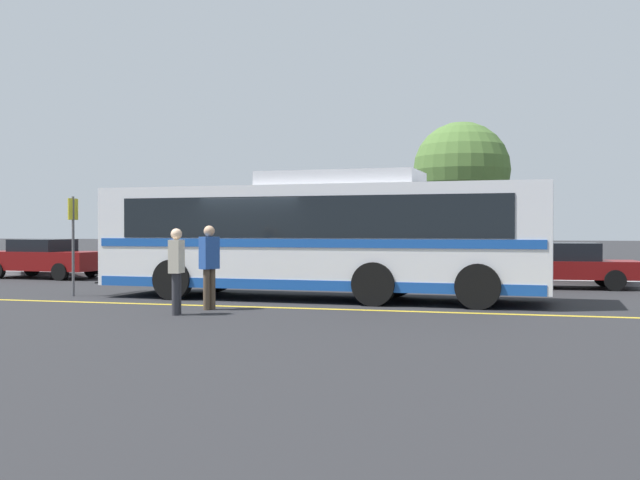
{
  "coord_description": "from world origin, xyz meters",
  "views": [
    {
      "loc": [
        6.3,
        -17.62,
        1.73
      ],
      "look_at": [
        1.45,
        0.36,
        1.48
      ],
      "focal_mm": 42.0,
      "sensor_mm": 36.0,
      "label": 1
    }
  ],
  "objects": [
    {
      "name": "ground_plane",
      "position": [
        0.0,
        0.0,
        0.0
      ],
      "size": [
        220.0,
        220.0,
        0.0
      ],
      "primitive_type": "plane",
      "color": "#262628"
    },
    {
      "name": "lane_strip_0",
      "position": [
        1.45,
        -1.84,
        0.0
      ],
      "size": [
        31.1,
        0.2,
        0.01
      ],
      "primitive_type": "cube",
      "rotation": [
        0.0,
        0.0,
        1.57
      ],
      "color": "gold",
      "rests_on": "ground_plane"
    },
    {
      "name": "curb_strip",
      "position": [
        1.45,
        7.01,
        0.07
      ],
      "size": [
        39.1,
        0.36,
        0.15
      ],
      "primitive_type": "cube",
      "color": "#99999E",
      "rests_on": "ground_plane"
    },
    {
      "name": "transit_bus",
      "position": [
        1.47,
        0.36,
        1.61
      ],
      "size": [
        11.51,
        3.08,
        3.15
      ],
      "rotation": [
        0.0,
        0.0,
        1.53
      ],
      "color": "silver",
      "rests_on": "ground_plane"
    },
    {
      "name": "parked_car_0",
      "position": [
        -10.2,
        5.66,
        0.72
      ],
      "size": [
        4.46,
        2.2,
        1.4
      ],
      "rotation": [
        0.0,
        0.0,
        -1.64
      ],
      "color": "maroon",
      "rests_on": "ground_plane"
    },
    {
      "name": "parked_car_1",
      "position": [
        -4.02,
        5.48,
        0.7
      ],
      "size": [
        4.47,
        2.14,
        1.4
      ],
      "rotation": [
        0.0,
        0.0,
        -1.5
      ],
      "color": "#335B33",
      "rests_on": "ground_plane"
    },
    {
      "name": "parked_car_2",
      "position": [
        2.03,
        5.6,
        0.74
      ],
      "size": [
        4.13,
        2.09,
        1.5
      ],
      "rotation": [
        0.0,
        0.0,
        1.65
      ],
      "color": "navy",
      "rests_on": "ground_plane"
    },
    {
      "name": "parked_car_3",
      "position": [
        7.49,
        5.69,
        0.68
      ],
      "size": [
        4.45,
        2.11,
        1.35
      ],
      "rotation": [
        0.0,
        0.0,
        1.64
      ],
      "color": "maroon",
      "rests_on": "ground_plane"
    },
    {
      "name": "pedestrian_0",
      "position": [
        -0.24,
        -2.61,
        1.05
      ],
      "size": [
        0.37,
        0.47,
        1.82
      ],
      "rotation": [
        0.0,
        0.0,
        4.31
      ],
      "color": "brown",
      "rests_on": "ground_plane"
    },
    {
      "name": "pedestrian_1",
      "position": [
        -0.48,
        -3.71,
        1.01
      ],
      "size": [
        0.28,
        0.45,
        1.76
      ],
      "rotation": [
        0.0,
        0.0,
        4.85
      ],
      "color": "#2D2D33",
      "rests_on": "ground_plane"
    },
    {
      "name": "bus_stop_sign",
      "position": [
        -5.01,
        -0.46,
        1.64
      ],
      "size": [
        0.07,
        0.4,
        2.6
      ],
      "rotation": [
        0.0,
        0.0,
        1.53
      ],
      "color": "#59595E",
      "rests_on": "ground_plane"
    },
    {
      "name": "tree_1",
      "position": [
        4.13,
        10.83,
        3.96
      ],
      "size": [
        3.61,
        3.61,
        5.78
      ],
      "color": "#513823",
      "rests_on": "ground_plane"
    }
  ]
}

